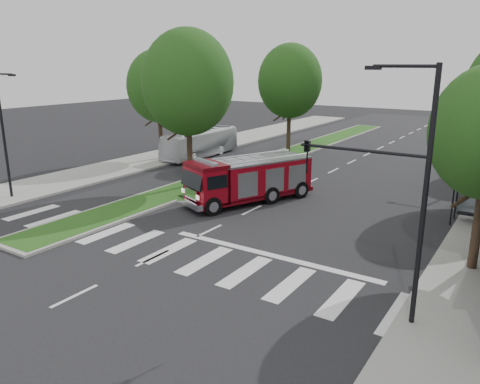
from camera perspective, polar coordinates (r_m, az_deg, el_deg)
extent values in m
plane|color=black|center=(23.18, -3.76, -4.75)|extent=(140.00, 140.00, 0.00)
cube|color=gray|center=(39.67, -11.99, 3.58)|extent=(5.00, 80.00, 0.15)
cube|color=gray|center=(40.97, 4.58, 4.23)|extent=(3.00, 50.00, 0.14)
cube|color=#164E17|center=(40.96, 4.58, 4.34)|extent=(2.60, 49.50, 0.02)
cylinder|color=black|center=(25.88, 24.51, -1.07)|extent=(0.08, 0.08, 2.50)
cylinder|color=black|center=(27.03, 24.92, -0.46)|extent=(0.08, 0.08, 2.50)
cylinder|color=black|center=(20.38, 26.96, -3.76)|extent=(0.36, 0.36, 3.74)
cylinder|color=black|center=(30.71, -6.14, 4.69)|extent=(0.36, 0.36, 4.62)
ellipsoid|color=#143A10|center=(30.21, -6.39, 13.14)|extent=(5.80, 5.80, 6.67)
cylinder|color=black|center=(42.37, 5.95, 7.49)|extent=(0.36, 0.36, 4.40)
ellipsoid|color=#143A10|center=(42.00, 6.11, 13.31)|extent=(5.60, 5.60, 6.44)
cylinder|color=black|center=(40.40, -9.64, 6.82)|extent=(0.36, 0.36, 4.18)
ellipsoid|color=#143A10|center=(40.01, -9.90, 12.61)|extent=(5.20, 5.20, 5.98)
cylinder|color=black|center=(14.67, 21.54, -1.41)|extent=(0.16, 0.16, 8.00)
cylinder|color=black|center=(14.31, 19.49, 14.27)|extent=(1.80, 0.10, 0.10)
cube|color=black|center=(14.56, 15.94, 14.36)|extent=(0.45, 0.20, 0.12)
cylinder|color=black|center=(14.84, 14.51, 4.94)|extent=(4.00, 0.10, 0.10)
imported|color=black|center=(15.57, 8.13, 4.25)|extent=(0.18, 0.22, 1.10)
cylinder|color=black|center=(31.01, -26.83, 5.93)|extent=(0.16, 0.16, 7.50)
cylinder|color=black|center=(30.04, -26.89, 12.71)|extent=(1.60, 0.10, 0.10)
cube|color=black|center=(29.36, -26.06, 12.68)|extent=(0.45, 0.20, 0.12)
cube|color=black|center=(37.63, 27.13, 13.59)|extent=(0.45, 0.20, 0.12)
cube|color=#4F040B|center=(27.84, 1.18, -0.23)|extent=(5.32, 8.23, 0.24)
cube|color=maroon|center=(28.02, 2.46, 1.96)|extent=(4.57, 6.50, 1.89)
cube|color=maroon|center=(26.07, -4.11, 0.92)|extent=(2.85, 2.50, 1.99)
cube|color=#B2B2B7|center=(27.80, 2.48, 3.95)|extent=(4.57, 6.50, 0.11)
cylinder|color=#B2B2B7|center=(28.45, 1.47, 4.61)|extent=(2.34, 5.25, 0.09)
cylinder|color=#B2B2B7|center=(27.10, 3.55, 4.04)|extent=(2.34, 5.25, 0.09)
cube|color=silver|center=(25.82, -6.17, -1.35)|extent=(2.39, 1.28, 0.33)
cube|color=#8C99A5|center=(25.79, -4.17, 3.66)|extent=(2.04, 1.13, 0.17)
cylinder|color=black|center=(27.11, -5.74, -0.63)|extent=(0.72, 1.09, 1.04)
cylinder|color=black|center=(25.29, -3.41, -1.76)|extent=(0.72, 1.09, 1.04)
cylinder|color=black|center=(29.11, 1.18, 0.57)|extent=(0.72, 1.09, 1.04)
cylinder|color=black|center=(27.41, 3.77, -0.40)|extent=(0.72, 1.09, 1.04)
cylinder|color=black|center=(30.42, 4.69, 1.17)|extent=(0.72, 1.09, 1.04)
cylinder|color=black|center=(28.80, 7.37, 0.28)|extent=(0.72, 1.09, 1.04)
imported|color=silver|center=(41.43, -4.82, 6.00)|extent=(2.32, 8.97, 2.49)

